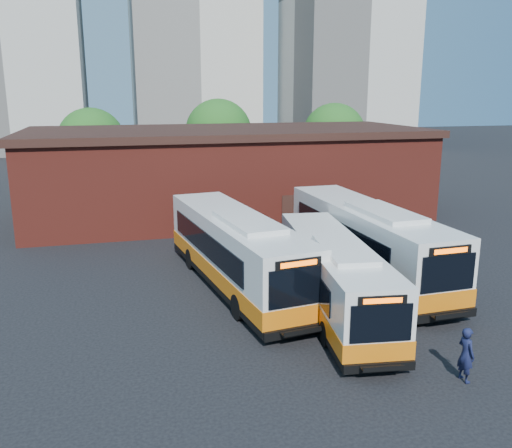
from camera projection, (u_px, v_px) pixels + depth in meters
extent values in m
plane|color=black|center=(326.00, 317.00, 22.16)|extent=(220.00, 220.00, 0.00)
cube|color=silver|center=(236.00, 248.00, 25.24)|extent=(4.44, 13.01, 3.03)
cube|color=orange|center=(236.00, 266.00, 25.45)|extent=(4.50, 13.07, 0.74)
cube|color=black|center=(236.00, 277.00, 25.57)|extent=(4.49, 13.06, 0.27)
cube|color=black|center=(298.00, 287.00, 19.41)|extent=(2.29, 0.38, 1.44)
cube|color=black|center=(299.00, 264.00, 19.19)|extent=(1.80, 0.31, 0.34)
cube|color=#FF5905|center=(299.00, 264.00, 19.16)|extent=(1.43, 0.22, 0.19)
cube|color=black|center=(298.00, 331.00, 19.76)|extent=(2.71, 0.52, 0.34)
cube|color=black|center=(301.00, 331.00, 19.51)|extent=(1.58, 0.61, 0.06)
cube|color=black|center=(303.00, 332.00, 19.32)|extent=(1.53, 0.25, 0.19)
cube|color=black|center=(205.00, 243.00, 25.04)|extent=(1.42, 9.87, 1.12)
cube|color=black|center=(260.00, 237.00, 26.06)|extent=(1.42, 9.87, 1.12)
cube|color=silver|center=(248.00, 222.00, 23.42)|extent=(2.44, 4.68, 0.23)
cylinder|color=black|center=(239.00, 307.00, 21.86)|extent=(0.48, 1.10, 1.06)
cylinder|color=black|center=(293.00, 298.00, 22.77)|extent=(0.48, 1.10, 1.06)
cylinder|color=black|center=(191.00, 259.00, 28.16)|extent=(0.48, 1.10, 1.06)
cylinder|color=black|center=(236.00, 254.00, 29.07)|extent=(0.48, 1.10, 1.06)
cube|color=silver|center=(333.00, 273.00, 22.48)|extent=(3.76, 11.41, 2.66)
cube|color=orange|center=(333.00, 291.00, 22.66)|extent=(3.81, 11.46, 0.65)
cube|color=black|center=(332.00, 301.00, 22.77)|extent=(3.80, 11.45, 0.23)
cube|color=black|center=(381.00, 323.00, 17.00)|extent=(2.01, 0.31, 1.26)
cube|color=black|center=(383.00, 300.00, 16.81)|extent=(1.58, 0.25, 0.30)
cube|color=#FF5905|center=(383.00, 301.00, 16.77)|extent=(1.25, 0.18, 0.17)
cube|color=black|center=(379.00, 367.00, 17.30)|extent=(2.38, 0.43, 0.30)
cube|color=black|center=(382.00, 368.00, 17.07)|extent=(1.39, 0.52, 0.06)
cube|color=black|center=(384.00, 369.00, 16.89)|extent=(1.35, 0.21, 0.17)
cube|color=black|center=(303.00, 266.00, 22.63)|extent=(1.14, 8.67, 0.98)
cube|color=black|center=(359.00, 263.00, 22.93)|extent=(1.14, 8.67, 0.98)
cube|color=silver|center=(344.00, 250.00, 20.79)|extent=(2.09, 4.09, 0.21)
cylinder|color=black|center=(327.00, 334.00, 19.57)|extent=(0.41, 0.96, 0.93)
cylinder|color=black|center=(384.00, 331.00, 19.84)|extent=(0.41, 0.96, 0.93)
cylinder|color=black|center=(293.00, 278.00, 25.51)|extent=(0.41, 0.96, 0.93)
cylinder|color=black|center=(338.00, 276.00, 25.77)|extent=(0.41, 0.96, 0.93)
cube|color=silver|center=(366.00, 238.00, 26.92)|extent=(3.31, 13.12, 3.09)
cube|color=orange|center=(365.00, 255.00, 27.14)|extent=(3.37, 13.17, 0.76)
cube|color=black|center=(365.00, 265.00, 27.26)|extent=(3.35, 13.16, 0.27)
cube|color=black|center=(448.00, 273.00, 20.78)|extent=(2.35, 0.16, 1.46)
cube|color=black|center=(450.00, 251.00, 20.55)|extent=(1.84, 0.14, 0.35)
cube|color=#FF5905|center=(451.00, 251.00, 20.52)|extent=(1.46, 0.08, 0.20)
cube|color=black|center=(446.00, 316.00, 21.13)|extent=(2.77, 0.27, 0.35)
cube|color=black|center=(450.00, 316.00, 20.87)|extent=(1.59, 0.48, 0.07)
cube|color=black|center=(453.00, 316.00, 20.67)|extent=(1.57, 0.11, 0.20)
cube|color=black|center=(337.00, 232.00, 26.86)|extent=(0.48, 10.14, 1.14)
cube|color=black|center=(387.00, 228.00, 27.65)|extent=(0.48, 10.14, 1.14)
cube|color=silver|center=(385.00, 212.00, 25.02)|extent=(2.07, 4.63, 0.24)
cylinder|color=black|center=(379.00, 292.00, 23.47)|extent=(0.39, 1.10, 1.08)
cylinder|color=black|center=(429.00, 286.00, 24.18)|extent=(0.39, 1.10, 1.08)
cylinder|color=black|center=(315.00, 248.00, 30.12)|extent=(0.39, 1.10, 1.08)
cylinder|color=black|center=(355.00, 244.00, 30.83)|extent=(0.39, 1.10, 1.08)
imported|color=#131837|center=(466.00, 354.00, 17.12)|extent=(0.50, 0.70, 1.81)
cube|color=maroon|center=(227.00, 175.00, 40.26)|extent=(28.00, 12.00, 6.00)
cube|color=black|center=(227.00, 132.00, 39.51)|extent=(28.60, 12.60, 0.50)
cube|color=black|center=(291.00, 213.00, 35.74)|extent=(1.20, 0.08, 2.40)
cylinder|color=#382314|center=(94.00, 178.00, 49.50)|extent=(0.36, 0.36, 2.70)
sphere|color=#19591C|center=(92.00, 141.00, 48.71)|extent=(6.00, 6.00, 6.00)
cylinder|color=#382314|center=(219.00, 169.00, 54.27)|extent=(0.36, 0.36, 2.95)
sphere|color=#19591C|center=(218.00, 132.00, 53.41)|extent=(6.56, 6.56, 6.56)
cylinder|color=#382314|center=(333.00, 170.00, 54.15)|extent=(0.36, 0.36, 2.81)
sphere|color=#19591C|center=(334.00, 135.00, 53.33)|extent=(6.24, 6.24, 6.24)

